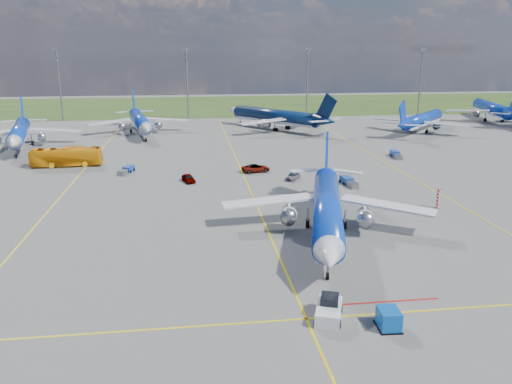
{
  "coord_description": "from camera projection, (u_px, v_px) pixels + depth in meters",
  "views": [
    {
      "loc": [
        -9.25,
        -57.3,
        22.35
      ],
      "look_at": [
        -0.98,
        5.99,
        4.0
      ],
      "focal_mm": 35.0,
      "sensor_mm": 36.0,
      "label": 1
    }
  ],
  "objects": [
    {
      "name": "baggage_tug_c",
      "position": [
        126.0,
        170.0,
        93.27
      ],
      "size": [
        2.76,
        5.09,
        1.11
      ],
      "rotation": [
        0.0,
        0.0,
        -0.31
      ],
      "color": "navy",
      "rests_on": "ground"
    },
    {
      "name": "uld_container",
      "position": [
        389.0,
        319.0,
        41.29
      ],
      "size": [
        1.79,
        2.18,
        1.67
      ],
      "primitive_type": "cube",
      "rotation": [
        0.0,
        0.0,
        -0.06
      ],
      "color": "#0B4DA4",
      "rests_on": "ground"
    },
    {
      "name": "service_car_c",
      "position": [
        293.0,
        176.0,
        88.53
      ],
      "size": [
        3.6,
        4.62,
        1.25
      ],
      "primitive_type": "imported",
      "rotation": [
        0.0,
        0.0,
        -0.5
      ],
      "color": "#999999",
      "rests_on": "ground"
    },
    {
      "name": "ground",
      "position": [
        270.0,
        236.0,
        61.94
      ],
      "size": [
        400.0,
        400.0,
        0.0
      ],
      "primitive_type": "plane",
      "color": "#575754",
      "rests_on": "ground"
    },
    {
      "name": "baggage_tug_e",
      "position": [
        396.0,
        155.0,
        106.75
      ],
      "size": [
        2.25,
        5.56,
        1.21
      ],
      "rotation": [
        0.0,
        0.0,
        -0.15
      ],
      "color": "#1C44AA",
      "rests_on": "ground"
    },
    {
      "name": "service_car_a",
      "position": [
        188.0,
        178.0,
        86.72
      ],
      "size": [
        2.78,
        4.4,
        1.4
      ],
      "primitive_type": "imported",
      "rotation": [
        0.0,
        0.0,
        0.3
      ],
      "color": "#999999",
      "rests_on": "ground"
    },
    {
      "name": "bg_jet_n",
      "position": [
        274.0,
        129.0,
        143.59
      ],
      "size": [
        51.49,
        53.23,
        11.09
      ],
      "primitive_type": null,
      "rotation": [
        0.0,
        0.0,
        3.8
      ],
      "color": "#071C41",
      "rests_on": "ground"
    },
    {
      "name": "floodlight_masts",
      "position": [
        248.0,
        80.0,
        164.54
      ],
      "size": [
        202.2,
        0.5,
        22.7
      ],
      "color": "slate",
      "rests_on": "ground"
    },
    {
      "name": "bg_jet_ene",
      "position": [
        491.0,
        121.0,
        161.59
      ],
      "size": [
        41.83,
        48.97,
        11.04
      ],
      "primitive_type": null,
      "rotation": [
        0.0,
        0.0,
        2.88
      ],
      "color": "#0C35B2",
      "rests_on": "ground"
    },
    {
      "name": "warning_post",
      "position": [
        438.0,
        198.0,
        72.39
      ],
      "size": [
        0.5,
        0.5,
        3.0
      ],
      "primitive_type": "cylinder",
      "color": "red",
      "rests_on": "ground"
    },
    {
      "name": "bg_jet_nnw",
      "position": [
        141.0,
        134.0,
        136.1
      ],
      "size": [
        36.56,
        43.92,
        10.22
      ],
      "primitive_type": null,
      "rotation": [
        0.0,
        0.0,
        0.19
      ],
      "color": "#0C35B2",
      "rests_on": "ground"
    },
    {
      "name": "taxiway_lines",
      "position": [
        247.0,
        180.0,
        88.36
      ],
      "size": [
        60.25,
        160.0,
        0.02
      ],
      "color": "yellow",
      "rests_on": "ground"
    },
    {
      "name": "bg_jet_nw",
      "position": [
        21.0,
        147.0,
        117.57
      ],
      "size": [
        37.57,
        44.44,
        10.14
      ],
      "primitive_type": null,
      "rotation": [
        0.0,
        0.0,
        0.23
      ],
      "color": "#0C35B2",
      "rests_on": "ground"
    },
    {
      "name": "bg_jet_ne",
      "position": [
        421.0,
        131.0,
        140.35
      ],
      "size": [
        45.88,
        46.23,
        9.69
      ],
      "primitive_type": null,
      "rotation": [
        0.0,
        0.0,
        2.38
      ],
      "color": "#0C35B2",
      "rests_on": "ground"
    },
    {
      "name": "service_car_b",
      "position": [
        256.0,
        168.0,
        93.84
      ],
      "size": [
        5.79,
        3.68,
        1.49
      ],
      "primitive_type": "imported",
      "rotation": [
        0.0,
        0.0,
        1.81
      ],
      "color": "#999999",
      "rests_on": "ground"
    },
    {
      "name": "pushback_tug",
      "position": [
        329.0,
        310.0,
        42.85
      ],
      "size": [
        3.29,
        5.63,
        1.89
      ],
      "rotation": [
        0.0,
        0.0,
        -0.34
      ],
      "color": "silver",
      "rests_on": "ground"
    },
    {
      "name": "main_airliner",
      "position": [
        326.0,
        234.0,
        62.39
      ],
      "size": [
        37.9,
        44.43,
        10.04
      ],
      "primitive_type": null,
      "rotation": [
        0.0,
        0.0,
        -0.25
      ],
      "color": "#0C35B2",
      "rests_on": "ground"
    },
    {
      "name": "baggage_tug_w",
      "position": [
        349.0,
        182.0,
        84.92
      ],
      "size": [
        1.89,
        5.42,
        1.19
      ],
      "rotation": [
        0.0,
        0.0,
        0.09
      ],
      "color": "navy",
      "rests_on": "ground"
    },
    {
      "name": "grass_strip",
      "position": [
        213.0,
        105.0,
        204.88
      ],
      "size": [
        400.0,
        80.0,
        0.01
      ],
      "primitive_type": "cube",
      "color": "#2D4719",
      "rests_on": "ground"
    },
    {
      "name": "apron_bus",
      "position": [
        66.0,
        157.0,
        98.14
      ],
      "size": [
        13.73,
        3.74,
        3.79
      ],
      "primitive_type": "imported",
      "rotation": [
        0.0,
        0.0,
        1.61
      ],
      "color": "orange",
      "rests_on": "ground"
    }
  ]
}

